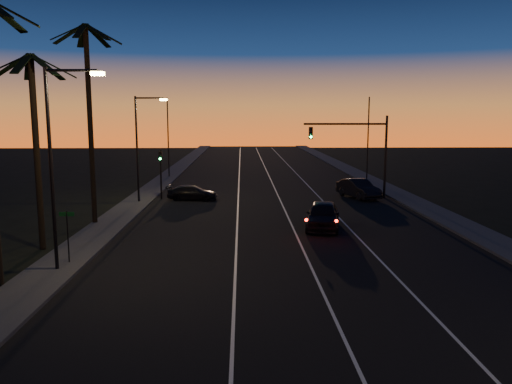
{
  "coord_description": "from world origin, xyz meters",
  "views": [
    {
      "loc": [
        -2.69,
        -1.85,
        6.91
      ],
      "look_at": [
        -1.95,
        23.98,
        3.0
      ],
      "focal_mm": 35.0,
      "sensor_mm": 36.0,
      "label": 1
    }
  ],
  "objects_px": {
    "lead_car": "(323,215)",
    "right_car": "(358,189)",
    "cross_car": "(192,193)",
    "signal_mast": "(358,142)"
  },
  "relations": [
    {
      "from": "lead_car",
      "to": "right_car",
      "type": "relative_size",
      "value": 1.12
    },
    {
      "from": "lead_car",
      "to": "cross_car",
      "type": "relative_size",
      "value": 1.31
    },
    {
      "from": "lead_car",
      "to": "cross_car",
      "type": "bearing_deg",
      "value": 129.96
    },
    {
      "from": "signal_mast",
      "to": "right_car",
      "type": "height_order",
      "value": "signal_mast"
    },
    {
      "from": "signal_mast",
      "to": "cross_car",
      "type": "height_order",
      "value": "signal_mast"
    },
    {
      "from": "right_car",
      "to": "cross_car",
      "type": "xyz_separation_m",
      "value": [
        -14.1,
        -0.7,
        -0.19
      ]
    },
    {
      "from": "right_car",
      "to": "cross_car",
      "type": "height_order",
      "value": "right_car"
    },
    {
      "from": "lead_car",
      "to": "right_car",
      "type": "bearing_deg",
      "value": 67.04
    },
    {
      "from": "signal_mast",
      "to": "cross_car",
      "type": "xyz_separation_m",
      "value": [
        -13.96,
        -0.63,
        -4.16
      ]
    },
    {
      "from": "signal_mast",
      "to": "lead_car",
      "type": "xyz_separation_m",
      "value": [
        -4.79,
        -11.57,
        -3.93
      ]
    }
  ]
}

